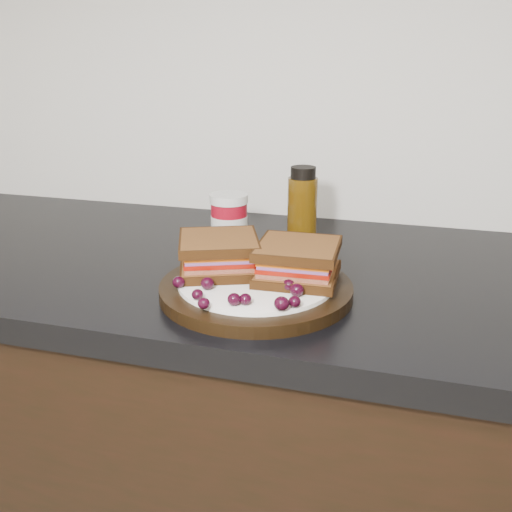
{
  "coord_description": "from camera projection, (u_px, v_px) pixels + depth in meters",
  "views": [
    {
      "loc": [
        0.21,
        0.83,
        1.23
      ],
      "look_at": [
        0.0,
        1.57,
        0.96
      ],
      "focal_mm": 40.0,
      "sensor_mm": 36.0,
      "label": 1
    }
  ],
  "objects": [
    {
      "name": "plate",
      "position": [
        256.0,
        289.0,
        0.83
      ],
      "size": [
        0.28,
        0.28,
        0.02
      ],
      "primitive_type": "cylinder",
      "color": "black",
      "rests_on": "countertop"
    },
    {
      "name": "grape_9",
      "position": [
        289.0,
        285.0,
        0.78
      ],
      "size": [
        0.02,
        0.02,
        0.02
      ],
      "primitive_type": "ellipsoid",
      "color": "black",
      "rests_on": "plate"
    },
    {
      "name": "grape_10",
      "position": [
        315.0,
        272.0,
        0.82
      ],
      "size": [
        0.02,
        0.02,
        0.02
      ],
      "primitive_type": "ellipsoid",
      "color": "black",
      "rests_on": "plate"
    },
    {
      "name": "grape_18",
      "position": [
        192.0,
        267.0,
        0.85
      ],
      "size": [
        0.02,
        0.02,
        0.02
      ],
      "primitive_type": "ellipsoid",
      "color": "black",
      "rests_on": "plate"
    },
    {
      "name": "grape_5",
      "position": [
        245.0,
        299.0,
        0.74
      ],
      "size": [
        0.02,
        0.02,
        0.02
      ],
      "primitive_type": "ellipsoid",
      "color": "black",
      "rests_on": "plate"
    },
    {
      "name": "grape_1",
      "position": [
        207.0,
        283.0,
        0.79
      ],
      "size": [
        0.02,
        0.02,
        0.02
      ],
      "primitive_type": "ellipsoid",
      "color": "black",
      "rests_on": "plate"
    },
    {
      "name": "sandwich_left",
      "position": [
        219.0,
        254.0,
        0.85
      ],
      "size": [
        0.15,
        0.15,
        0.05
      ],
      "primitive_type": null,
      "rotation": [
        0.0,
        0.0,
        0.38
      ],
      "color": "brown",
      "rests_on": "plate"
    },
    {
      "name": "grape_17",
      "position": [
        223.0,
        265.0,
        0.85
      ],
      "size": [
        0.02,
        0.02,
        0.02
      ],
      "primitive_type": "ellipsoid",
      "color": "black",
      "rests_on": "plate"
    },
    {
      "name": "condiment_jar",
      "position": [
        229.0,
        222.0,
        1.01
      ],
      "size": [
        0.08,
        0.08,
        0.1
      ],
      "primitive_type": "cylinder",
      "rotation": [
        0.0,
        0.0,
        -0.13
      ],
      "color": "maroon",
      "rests_on": "countertop"
    },
    {
      "name": "grape_6",
      "position": [
        282.0,
        304.0,
        0.72
      ],
      "size": [
        0.02,
        0.02,
        0.02
      ],
      "primitive_type": "ellipsoid",
      "color": "black",
      "rests_on": "plate"
    },
    {
      "name": "countertop",
      "position": [
        276.0,
        275.0,
        0.96
      ],
      "size": [
        3.98,
        0.6,
        0.04
      ],
      "primitive_type": "cube",
      "color": "black",
      "rests_on": "base_cabinets"
    },
    {
      "name": "grape_14",
      "position": [
        212.0,
        263.0,
        0.86
      ],
      "size": [
        0.02,
        0.02,
        0.02
      ],
      "primitive_type": "ellipsoid",
      "color": "black",
      "rests_on": "plate"
    },
    {
      "name": "grape_4",
      "position": [
        234.0,
        299.0,
        0.74
      ],
      "size": [
        0.02,
        0.02,
        0.02
      ],
      "primitive_type": "ellipsoid",
      "color": "black",
      "rests_on": "plate"
    },
    {
      "name": "grape_15",
      "position": [
        206.0,
        270.0,
        0.84
      ],
      "size": [
        0.02,
        0.02,
        0.02
      ],
      "primitive_type": "ellipsoid",
      "color": "black",
      "rests_on": "plate"
    },
    {
      "name": "base_cabinets",
      "position": [
        274.0,
        490.0,
        1.11
      ],
      "size": [
        3.96,
        0.58,
        0.86
      ],
      "primitive_type": "cube",
      "color": "black",
      "rests_on": "ground_plane"
    },
    {
      "name": "grape_8",
      "position": [
        297.0,
        290.0,
        0.76
      ],
      "size": [
        0.02,
        0.02,
        0.02
      ],
      "primitive_type": "ellipsoid",
      "color": "black",
      "rests_on": "plate"
    },
    {
      "name": "grape_13",
      "position": [
        224.0,
        260.0,
        0.88
      ],
      "size": [
        0.02,
        0.02,
        0.02
      ],
      "primitive_type": "ellipsoid",
      "color": "black",
      "rests_on": "plate"
    },
    {
      "name": "grape_2",
      "position": [
        197.0,
        295.0,
        0.75
      ],
      "size": [
        0.02,
        0.02,
        0.01
      ],
      "primitive_type": "ellipsoid",
      "color": "black",
      "rests_on": "plate"
    },
    {
      "name": "grape_3",
      "position": [
        204.0,
        303.0,
        0.73
      ],
      "size": [
        0.02,
        0.02,
        0.01
      ],
      "primitive_type": "ellipsoid",
      "color": "black",
      "rests_on": "plate"
    },
    {
      "name": "sandwich_right",
      "position": [
        298.0,
        261.0,
        0.82
      ],
      "size": [
        0.12,
        0.12,
        0.05
      ],
      "primitive_type": null,
      "rotation": [
        0.0,
        0.0,
        0.04
      ],
      "color": "brown",
      "rests_on": "plate"
    },
    {
      "name": "grape_16",
      "position": [
        233.0,
        259.0,
        0.88
      ],
      "size": [
        0.02,
        0.02,
        0.02
      ],
      "primitive_type": "ellipsoid",
      "color": "black",
      "rests_on": "plate"
    },
    {
      "name": "grape_11",
      "position": [
        304.0,
        269.0,
        0.84
      ],
      "size": [
        0.02,
        0.02,
        0.02
      ],
      "primitive_type": "ellipsoid",
      "color": "black",
      "rests_on": "plate"
    },
    {
      "name": "grape_12",
      "position": [
        297.0,
        264.0,
        0.86
      ],
      "size": [
        0.02,
        0.02,
        0.02
      ],
      "primitive_type": "ellipsoid",
      "color": "black",
      "rests_on": "plate"
    },
    {
      "name": "oil_bottle",
      "position": [
        302.0,
        208.0,
        1.01
      ],
      "size": [
        0.07,
        0.07,
        0.15
      ],
      "primitive_type": "cylinder",
      "rotation": [
        0.0,
        0.0,
        -0.43
      ],
      "color": "#472D07",
      "rests_on": "countertop"
    },
    {
      "name": "grape_0",
      "position": [
        179.0,
        282.0,
        0.79
      ],
      "size": [
        0.02,
        0.02,
        0.02
      ],
      "primitive_type": "ellipsoid",
      "color": "black",
      "rests_on": "plate"
    },
    {
      "name": "grape_7",
      "position": [
        295.0,
        302.0,
        0.73
      ],
      "size": [
        0.02,
        0.02,
        0.02
      ],
      "primitive_type": "ellipsoid",
      "color": "black",
      "rests_on": "plate"
    }
  ]
}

